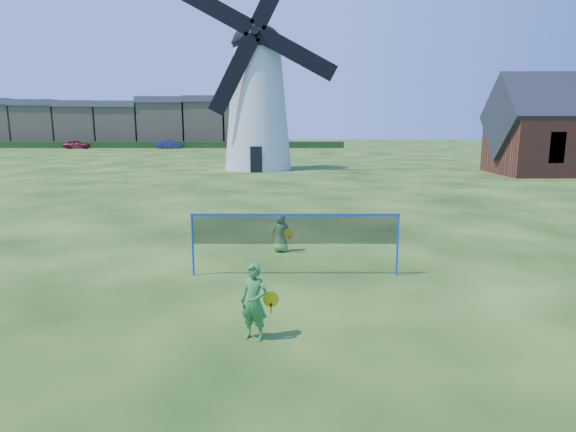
{
  "coord_description": "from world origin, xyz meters",
  "views": [
    {
      "loc": [
        0.2,
        -10.83,
        3.66
      ],
      "look_at": [
        0.2,
        0.5,
        1.5
      ],
      "focal_mm": 30.01,
      "sensor_mm": 36.0,
      "label": 1
    }
  ],
  "objects_px": {
    "player_girl": "(254,302)",
    "car_left": "(77,144)",
    "player_boy": "(281,232)",
    "car_right": "(169,144)",
    "windmill": "(258,98)",
    "badminton_net": "(295,230)"
  },
  "relations": [
    {
      "from": "player_boy",
      "to": "car_right",
      "type": "relative_size",
      "value": 0.29
    },
    {
      "from": "badminton_net",
      "to": "player_girl",
      "type": "bearing_deg",
      "value": -101.8
    },
    {
      "from": "windmill",
      "to": "player_girl",
      "type": "distance_m",
      "value": 32.54
    },
    {
      "from": "car_left",
      "to": "car_right",
      "type": "height_order",
      "value": "car_left"
    },
    {
      "from": "player_boy",
      "to": "car_left",
      "type": "distance_m",
      "value": 68.69
    },
    {
      "from": "player_girl",
      "to": "player_boy",
      "type": "relative_size",
      "value": 1.18
    },
    {
      "from": "player_boy",
      "to": "windmill",
      "type": "bearing_deg",
      "value": -77.17
    },
    {
      "from": "windmill",
      "to": "badminton_net",
      "type": "xyz_separation_m",
      "value": [
        2.64,
        -28.5,
        -4.6
      ]
    },
    {
      "from": "player_girl",
      "to": "car_left",
      "type": "height_order",
      "value": "player_girl"
    },
    {
      "from": "player_girl",
      "to": "car_left",
      "type": "xyz_separation_m",
      "value": [
        -31.82,
        66.51,
        -0.02
      ]
    },
    {
      "from": "player_girl",
      "to": "player_boy",
      "type": "bearing_deg",
      "value": 109.25
    },
    {
      "from": "windmill",
      "to": "player_boy",
      "type": "relative_size",
      "value": 14.62
    },
    {
      "from": "player_boy",
      "to": "car_left",
      "type": "relative_size",
      "value": 0.3
    },
    {
      "from": "player_boy",
      "to": "player_girl",
      "type": "bearing_deg",
      "value": 94.23
    },
    {
      "from": "car_left",
      "to": "badminton_net",
      "type": "bearing_deg",
      "value": -155.95
    },
    {
      "from": "player_girl",
      "to": "car_left",
      "type": "relative_size",
      "value": 0.35
    },
    {
      "from": "player_girl",
      "to": "car_left",
      "type": "bearing_deg",
      "value": 138.5
    },
    {
      "from": "windmill",
      "to": "car_right",
      "type": "distance_m",
      "value": 39.16
    },
    {
      "from": "car_left",
      "to": "car_right",
      "type": "distance_m",
      "value": 13.95
    },
    {
      "from": "player_boy",
      "to": "car_right",
      "type": "bearing_deg",
      "value": -65.58
    },
    {
      "from": "windmill",
      "to": "car_right",
      "type": "bearing_deg",
      "value": 114.35
    },
    {
      "from": "player_girl",
      "to": "car_left",
      "type": "distance_m",
      "value": 73.73
    }
  ]
}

